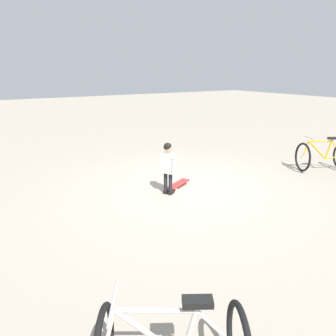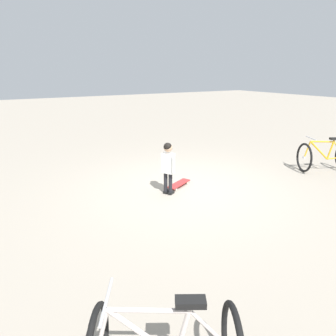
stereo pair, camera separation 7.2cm
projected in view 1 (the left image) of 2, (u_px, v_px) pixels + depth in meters
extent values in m
plane|color=#9E9384|center=(189.00, 188.00, 6.35)|extent=(50.00, 50.00, 0.00)
cylinder|color=black|center=(166.00, 182.00, 5.98)|extent=(0.08, 0.08, 0.42)
cube|color=black|center=(166.00, 192.00, 6.07)|extent=(0.14, 0.17, 0.05)
cylinder|color=black|center=(170.00, 183.00, 5.93)|extent=(0.08, 0.08, 0.42)
cube|color=black|center=(171.00, 193.00, 6.02)|extent=(0.14, 0.17, 0.05)
cube|color=white|center=(168.00, 163.00, 5.83)|extent=(0.28, 0.24, 0.40)
cylinder|color=white|center=(164.00, 161.00, 5.98)|extent=(0.06, 0.06, 0.32)
cylinder|color=white|center=(174.00, 165.00, 5.71)|extent=(0.06, 0.06, 0.32)
sphere|color=tan|center=(168.00, 148.00, 5.73)|extent=(0.17, 0.17, 0.17)
sphere|color=black|center=(168.00, 147.00, 5.72)|extent=(0.16, 0.16, 0.16)
cube|color=#B22D2D|center=(179.00, 184.00, 6.39)|extent=(0.46, 0.68, 0.02)
cube|color=#B7B7BC|center=(184.00, 181.00, 6.58)|extent=(0.11, 0.07, 0.02)
cube|color=#B7B7BC|center=(173.00, 188.00, 6.21)|extent=(0.11, 0.07, 0.02)
cylinder|color=beige|center=(181.00, 181.00, 6.63)|extent=(0.05, 0.06, 0.06)
cylinder|color=beige|center=(187.00, 183.00, 6.55)|extent=(0.05, 0.06, 0.06)
cylinder|color=beige|center=(170.00, 188.00, 6.26)|extent=(0.05, 0.06, 0.06)
cylinder|color=beige|center=(176.00, 189.00, 6.18)|extent=(0.05, 0.06, 0.06)
cylinder|color=silver|center=(149.00, 334.00, 2.18)|extent=(0.29, 0.47, 0.48)
cylinder|color=silver|center=(156.00, 310.00, 2.12)|extent=(0.33, 0.53, 0.06)
cylinder|color=silver|center=(190.00, 332.00, 2.18)|extent=(0.10, 0.14, 0.48)
cylinder|color=silver|center=(219.00, 331.00, 2.19)|extent=(0.20, 0.32, 0.40)
cylinder|color=silver|center=(109.00, 332.00, 2.17)|extent=(0.09, 0.13, 0.41)
cube|color=black|center=(198.00, 302.00, 2.10)|extent=(0.20, 0.24, 0.05)
cylinder|color=#B7B7BC|center=(114.00, 301.00, 2.08)|extent=(0.41, 0.25, 0.02)
torus|color=black|center=(303.00, 157.00, 7.31)|extent=(0.66, 0.37, 0.71)
cylinder|color=#B7B7BC|center=(303.00, 157.00, 7.31)|extent=(0.08, 0.08, 0.06)
cylinder|color=gold|center=(317.00, 150.00, 7.29)|extent=(0.27, 0.48, 0.48)
cylinder|color=gold|center=(321.00, 141.00, 7.22)|extent=(0.30, 0.54, 0.06)
cylinder|color=gold|center=(329.00, 149.00, 7.30)|extent=(0.10, 0.14, 0.48)
cylinder|color=gold|center=(334.00, 157.00, 7.38)|extent=(0.22, 0.40, 0.08)
cylinder|color=gold|center=(306.00, 149.00, 7.26)|extent=(0.09, 0.13, 0.41)
cube|color=black|center=(333.00, 138.00, 7.22)|extent=(0.19, 0.24, 0.05)
cylinder|color=#B7B7BC|center=(309.00, 138.00, 7.17)|extent=(0.42, 0.23, 0.02)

